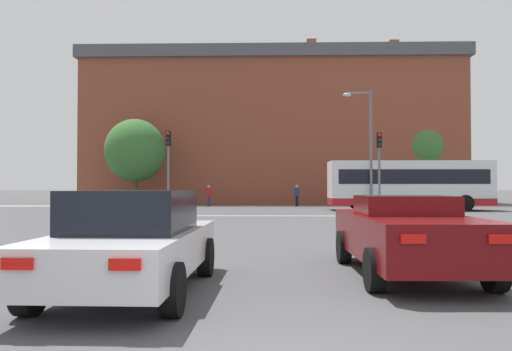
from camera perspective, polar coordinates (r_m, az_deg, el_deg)
stop_line_strip at (r=25.79m, az=1.52°, el=-4.63°), size 8.80×0.30×0.01m
far_pavement at (r=38.13m, az=1.48°, el=-3.54°), size 69.78×2.50×0.01m
brick_civic_building at (r=49.17m, az=1.80°, el=4.82°), size 33.23×16.12×15.65m
car_saloon_left at (r=7.42m, az=-13.82°, el=-7.25°), size 1.97×4.41×1.46m
car_roadster_right at (r=8.94m, az=16.84°, el=-6.40°), size 1.97×4.43×1.35m
bus_crossing_lead at (r=33.11m, az=17.03°, el=-0.94°), size 10.02×2.71×3.12m
traffic_light_near_right at (r=27.19m, az=13.91°, el=1.76°), size 0.26×0.31×4.38m
traffic_light_near_left at (r=27.35m, az=-9.99°, el=1.90°), size 0.26×0.31×4.52m
street_lamp_junction at (r=31.08m, az=12.51°, el=4.17°), size 1.77×0.36×7.36m
pedestrian_waiting at (r=37.76m, az=10.94°, el=-1.91°), size 0.44×0.44×1.82m
pedestrian_walking_east at (r=38.13m, az=-5.43°, el=-2.12°), size 0.41×0.45×1.63m
pedestrian_walking_west at (r=38.12m, az=4.70°, el=-2.11°), size 0.39×0.46×1.63m
tree_by_building at (r=45.09m, az=18.36°, el=3.03°), size 4.57×4.57×7.25m
tree_kerbside at (r=39.58m, az=-13.66°, el=2.78°), size 4.62×4.62×6.72m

